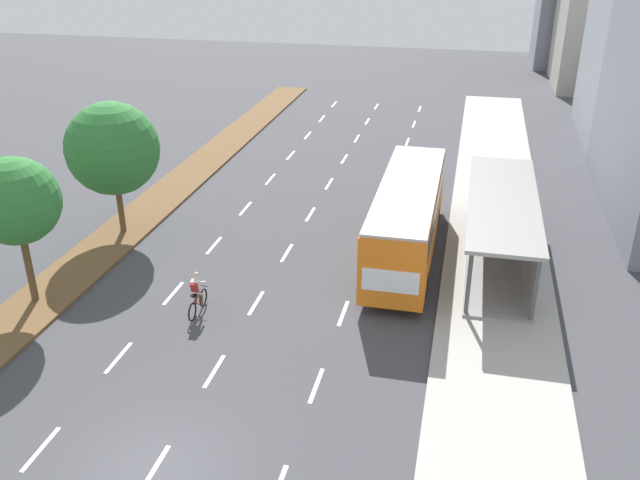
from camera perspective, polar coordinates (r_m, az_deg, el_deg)
The scene contains 12 objects.
ground_plane at distance 20.17m, azimuth -13.73°, elevation -18.17°, with size 140.00×140.00×0.00m, color #424247.
median_strip at distance 38.88m, azimuth -12.23°, elevation 4.21°, with size 2.60×52.00×0.12m, color brown.
sidewalk_right at distance 35.53m, azimuth 14.51°, elevation 1.96°, with size 4.50×52.00×0.15m, color #ADAAA3.
lane_divider_left at distance 35.73m, azimuth -6.29°, elevation 2.65°, with size 0.14×47.64×0.01m.
lane_divider_center at distance 34.80m, azimuth -0.81°, elevation 2.18°, with size 0.14×47.64×0.01m.
lane_divider_right at distance 34.21m, azimuth 4.90°, elevation 1.66°, with size 0.14×47.64×0.01m.
bus_shelter at distance 30.19m, azimuth 15.47°, elevation 1.34°, with size 2.90×11.00×2.86m.
bus at distance 29.93m, azimuth 7.35°, elevation 2.29°, with size 2.54×11.29×3.37m.
cyclist at distance 26.20m, azimuth -10.30°, elevation -4.55°, with size 0.46×1.82×1.71m.
median_tree_second at distance 27.39m, azimuth -24.21°, elevation 2.97°, with size 3.30×3.30×5.83m.
median_tree_third at distance 32.59m, azimuth -17.03°, elevation 7.34°, with size 4.27×4.27×6.25m.
building_far_right at distance 67.41m, azimuth 23.25°, elevation 17.13°, with size 8.31×10.35×12.75m, color #A39E93.
Camera 1 is at (7.57, -12.80, 13.62)m, focal length 38.10 mm.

